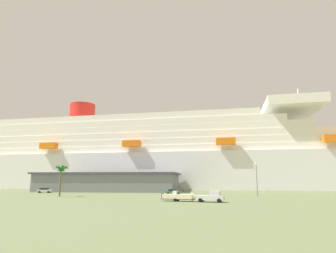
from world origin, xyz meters
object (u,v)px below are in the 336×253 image
at_px(street_lamp, 257,175).
at_px(parked_car_white_van, 45,190).
at_px(cruise_ship, 150,159).
at_px(palm_tree, 61,171).
at_px(parked_car_green_wagon, 173,192).
at_px(pickup_truck, 211,197).
at_px(small_boat_on_trailer, 181,197).

height_order(street_lamp, parked_car_white_van, street_lamp).
relative_size(cruise_ship, palm_tree, 34.54).
height_order(cruise_ship, parked_car_green_wagon, cruise_ship).
distance_m(pickup_truck, parked_car_green_wagon, 29.13).
bearing_deg(palm_tree, street_lamp, 7.71).
relative_size(palm_tree, parked_car_green_wagon, 1.78).
height_order(pickup_truck, palm_tree, palm_tree).
bearing_deg(small_boat_on_trailer, palm_tree, 158.75).
height_order(cruise_ship, palm_tree, cruise_ship).
xyz_separation_m(pickup_truck, palm_tree, (-39.43, 14.31, 5.62)).
xyz_separation_m(pickup_truck, parked_car_white_van, (-54.40, 33.50, -0.21)).
bearing_deg(palm_tree, parked_car_green_wagon, 23.95).
distance_m(cruise_ship, street_lamp, 77.14).
bearing_deg(parked_car_white_van, street_lamp, -10.21).
relative_size(cruise_ship, street_lamp, 32.09).
bearing_deg(parked_car_white_van, palm_tree, -52.05).
xyz_separation_m(parked_car_green_wagon, parked_car_white_van, (-44.02, 6.29, -0.00)).
distance_m(cruise_ship, pickup_truck, 91.63).
bearing_deg(cruise_ship, small_boat_on_trailer, -75.53).
xyz_separation_m(small_boat_on_trailer, palm_tree, (-33.24, 12.93, 5.70)).
relative_size(parked_car_green_wagon, parked_car_white_van, 0.97).
height_order(pickup_truck, parked_car_white_van, pickup_truck).
relative_size(cruise_ship, small_boat_on_trailer, 32.04).
relative_size(small_boat_on_trailer, street_lamp, 1.00).
relative_size(pickup_truck, parked_car_green_wagon, 1.27).
relative_size(pickup_truck, street_lamp, 0.66).
bearing_deg(cruise_ship, pickup_truck, -71.96).
bearing_deg(palm_tree, parked_car_white_van, 127.95).
distance_m(small_boat_on_trailer, parked_car_green_wagon, 26.17).
bearing_deg(pickup_truck, small_boat_on_trailer, 167.43).
height_order(pickup_truck, street_lamp, street_lamp).
bearing_deg(parked_car_green_wagon, cruise_ship, 106.71).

